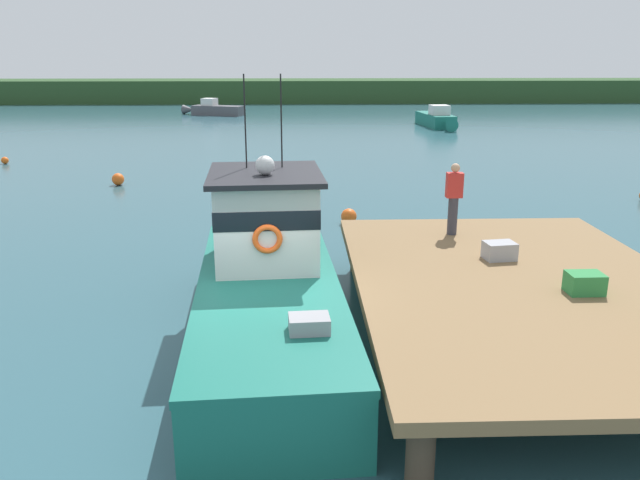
% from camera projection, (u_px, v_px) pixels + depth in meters
% --- Properties ---
extents(ground_plane, '(200.00, 200.00, 0.00)m').
position_uv_depth(ground_plane, '(259.00, 345.00, 11.64)').
color(ground_plane, '#2D5660').
extents(dock, '(6.00, 9.00, 1.20)m').
position_uv_depth(dock, '(521.00, 288.00, 11.50)').
color(dock, '#4C3D2D').
rests_on(dock, ground).
extents(main_fishing_boat, '(3.07, 9.90, 4.80)m').
position_uv_depth(main_fishing_boat, '(268.00, 282.00, 11.99)').
color(main_fishing_boat, '#196B5B').
rests_on(main_fishing_boat, ground).
extents(crate_stack_near_edge, '(0.66, 0.52, 0.35)m').
position_uv_depth(crate_stack_near_edge, '(500.00, 251.00, 12.65)').
color(crate_stack_near_edge, '#9E9EA3').
rests_on(crate_stack_near_edge, dock).
extents(crate_stack_mid_dock, '(0.60, 0.45, 0.36)m').
position_uv_depth(crate_stack_mid_dock, '(585.00, 283.00, 10.85)').
color(crate_stack_mid_dock, '#2D8442').
rests_on(crate_stack_mid_dock, dock).
extents(deckhand_by_the_boat, '(0.36, 0.22, 1.63)m').
position_uv_depth(deckhand_by_the_boat, '(454.00, 197.00, 14.21)').
color(deckhand_by_the_boat, '#383842').
rests_on(deckhand_by_the_boat, dock).
extents(moored_boat_outer_mooring, '(2.09, 6.40, 1.60)m').
position_uv_depth(moored_boat_outer_mooring, '(437.00, 119.00, 46.29)').
color(moored_boat_outer_mooring, '#196B5B').
rests_on(moored_boat_outer_mooring, ground).
extents(moored_boat_near_channel, '(5.69, 2.94, 1.43)m').
position_uv_depth(moored_boat_near_channel, '(214.00, 109.00, 55.26)').
color(moored_boat_near_channel, '#4C4C51').
rests_on(moored_boat_near_channel, ground).
extents(mooring_buoy_inshore, '(0.50, 0.50, 0.50)m').
position_uv_depth(mooring_buoy_inshore, '(349.00, 216.00, 19.87)').
color(mooring_buoy_inshore, '#EA5B19').
rests_on(mooring_buoy_inshore, ground).
extents(mooring_buoy_channel_marker, '(0.49, 0.49, 0.49)m').
position_uv_depth(mooring_buoy_channel_marker, '(118.00, 179.00, 25.78)').
color(mooring_buoy_channel_marker, '#EA5B19').
rests_on(mooring_buoy_channel_marker, ground).
extents(mooring_buoy_outer, '(0.35, 0.35, 0.35)m').
position_uv_depth(mooring_buoy_outer, '(5.00, 160.00, 30.79)').
color(mooring_buoy_outer, '#EA5B19').
rests_on(mooring_buoy_outer, ground).
extents(far_shoreline, '(120.00, 8.00, 2.40)m').
position_uv_depth(far_shoreline, '(291.00, 91.00, 70.73)').
color(far_shoreline, '#284723').
rests_on(far_shoreline, ground).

